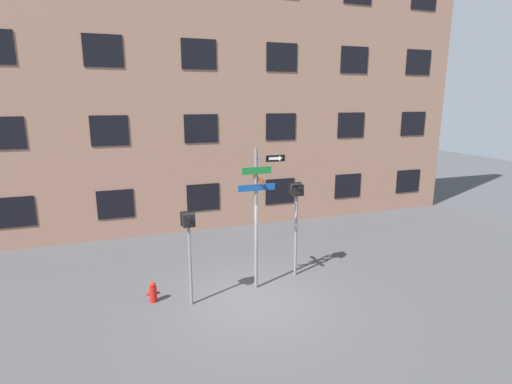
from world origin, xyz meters
TOP-DOWN VIEW (x-y plane):
  - ground_plane at (0.00, 0.00)m, footprint 60.00×60.00m
  - building_facade at (-0.00, 6.80)m, footprint 24.00×0.63m
  - street_sign_pole at (0.39, 0.75)m, footprint 1.37×0.92m
  - pedestrian_signal_left at (-1.62, 0.40)m, footprint 0.37×0.40m
  - pedestrian_signal_right at (1.76, 1.17)m, footprint 0.40×0.40m
  - fire_hydrant at (-2.57, 0.88)m, footprint 0.36×0.20m

SIDE VIEW (x-z plane):
  - ground_plane at x=0.00m, z-range 0.00..0.00m
  - fire_hydrant at x=-2.57m, z-range -0.01..0.56m
  - pedestrian_signal_left at x=-1.62m, z-range 0.70..3.25m
  - pedestrian_signal_right at x=1.76m, z-range 0.82..3.74m
  - street_sign_pole at x=0.39m, z-range 0.44..4.51m
  - building_facade at x=0.00m, z-range 0.00..14.06m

